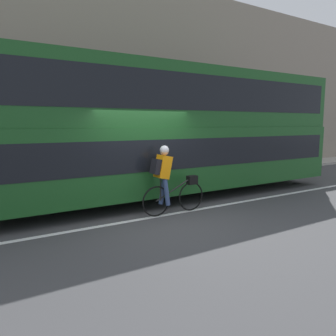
% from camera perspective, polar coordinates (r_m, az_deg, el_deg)
% --- Properties ---
extents(ground_plane, '(80.00, 80.00, 0.00)m').
position_cam_1_polar(ground_plane, '(7.71, -2.00, -8.83)').
color(ground_plane, '#424244').
extents(road_center_line, '(50.00, 0.14, 0.01)m').
position_cam_1_polar(road_center_line, '(7.83, -2.57, -8.52)').
color(road_center_line, silver).
rests_on(road_center_line, ground_plane).
extents(sidewalk_curb, '(60.00, 1.62, 0.12)m').
position_cam_1_polar(sidewalk_curb, '(11.76, -13.21, -2.92)').
color(sidewalk_curb, '#A8A399').
rests_on(sidewalk_curb, ground_plane).
extents(building_facade, '(60.00, 0.30, 7.75)m').
position_cam_1_polar(building_facade, '(12.59, -15.23, 15.15)').
color(building_facade, gray).
rests_on(building_facade, ground_plane).
extents(bus, '(11.49, 2.58, 3.77)m').
position_cam_1_polar(bus, '(9.68, -0.17, 7.19)').
color(bus, black).
rests_on(bus, ground_plane).
extents(cyclist_on_bike, '(1.76, 0.32, 1.69)m').
position_cam_1_polar(cyclist_on_bike, '(7.85, -0.01, -1.75)').
color(cyclist_on_bike, black).
rests_on(cyclist_on_bike, ground_plane).
extents(trash_bin, '(0.56, 0.56, 1.01)m').
position_cam_1_polar(trash_bin, '(11.94, -8.76, 0.10)').
color(trash_bin, '#194C23').
rests_on(trash_bin, sidewalk_curb).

